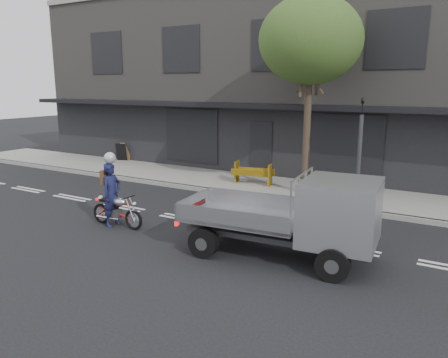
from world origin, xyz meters
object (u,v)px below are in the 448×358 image
motorcycle (117,210)px  sandwich_board (121,152)px  street_tree (310,41)px  traffic_light_pole (359,159)px  construction_barrier (251,174)px  rider (112,195)px  flatbed_ute (321,214)px

motorcycle → sandwich_board: (-6.86, 7.48, 0.11)m
street_tree → traffic_light_pole: street_tree is taller
street_tree → construction_barrier: bearing=174.9°
traffic_light_pole → construction_barrier: (-4.23, 1.05, -1.08)m
rider → construction_barrier: (1.32, 5.90, -0.32)m
traffic_light_pole → construction_barrier: size_ratio=2.31×
rider → flatbed_ute: flatbed_ute is taller
street_tree → construction_barrier: street_tree is taller
construction_barrier → rider: bearing=-102.7°
street_tree → flatbed_ute: 7.17m
street_tree → rider: bearing=-121.9°
street_tree → rider: size_ratio=3.79×
construction_barrier → sandwich_board: sandwich_board is taller
rider → construction_barrier: size_ratio=1.17×
street_tree → flatbed_ute: size_ratio=1.51×
traffic_light_pole → rider: traffic_light_pole is taller
traffic_light_pole → rider: size_ratio=1.97×
motorcycle → construction_barrier: construction_barrier is taller
rider → sandwich_board: 10.05m
flatbed_ute → rider: bearing=178.1°
motorcycle → rider: bearing=179.5°
sandwich_board → street_tree: bearing=-27.7°
traffic_light_pole → construction_barrier: bearing=166.1°
flatbed_ute → sandwich_board: (-12.57, 7.15, -0.57)m
motorcycle → flatbed_ute: (5.71, 0.32, 0.68)m
street_tree → construction_barrier: 5.21m
traffic_light_pole → flatbed_ute: size_ratio=0.78×
traffic_light_pole → flatbed_ute: bearing=-86.1°
motorcycle → sandwich_board: bearing=132.0°
traffic_light_pole → rider: bearing=-138.8°
flatbed_ute → sandwich_board: flatbed_ute is taller
rider → construction_barrier: bearing=-13.2°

